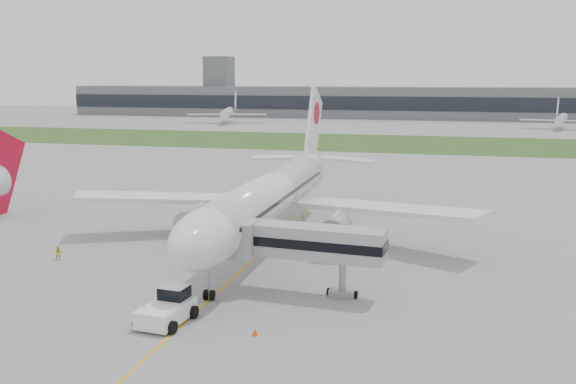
% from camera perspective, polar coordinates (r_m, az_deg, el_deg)
% --- Properties ---
extents(ground, '(600.00, 600.00, 0.00)m').
position_cam_1_polar(ground, '(69.52, -2.53, -5.49)').
color(ground, '#97979A').
rests_on(ground, ground).
extents(apron_markings, '(70.00, 70.00, 0.04)m').
position_cam_1_polar(apron_markings, '(64.95, -3.81, -6.65)').
color(apron_markings, gold).
rests_on(apron_markings, ground).
extents(grass_strip, '(600.00, 50.00, 0.02)m').
position_cam_1_polar(grass_strip, '(186.01, 8.20, 4.36)').
color(grass_strip, '#2C461A').
rests_on(grass_strip, ground).
extents(terminal_building, '(320.00, 22.30, 14.00)m').
position_cam_1_polar(terminal_building, '(294.78, 10.55, 7.80)').
color(terminal_building, slate).
rests_on(terminal_building, ground).
extents(control_tower, '(12.00, 12.00, 56.00)m').
position_cam_1_polar(control_tower, '(316.16, -6.08, 6.81)').
color(control_tower, slate).
rests_on(control_tower, ground).
extents(airliner, '(48.13, 53.95, 17.88)m').
position_cam_1_polar(airliner, '(72.79, -1.46, -0.19)').
color(airliner, silver).
rests_on(airliner, ground).
extents(pushback_tug, '(3.82, 5.28, 2.57)m').
position_cam_1_polar(pushback_tug, '(51.46, -10.59, -10.03)').
color(pushback_tug, white).
rests_on(pushback_tug, ground).
extents(jet_bridge, '(13.89, 3.96, 6.36)m').
position_cam_1_polar(jet_bridge, '(55.63, 1.15, -4.49)').
color(jet_bridge, '#959698').
rests_on(jet_bridge, ground).
extents(safety_cone_left, '(0.43, 0.43, 0.60)m').
position_cam_1_polar(safety_cone_left, '(51.43, -11.76, -11.14)').
color(safety_cone_left, '#E1480B').
rests_on(safety_cone_left, ground).
extents(safety_cone_right, '(0.43, 0.43, 0.58)m').
position_cam_1_polar(safety_cone_right, '(48.42, -2.97, -12.32)').
color(safety_cone_right, '#E1480B').
rests_on(safety_cone_right, ground).
extents(ground_crew_near, '(0.69, 0.52, 1.70)m').
position_cam_1_polar(ground_crew_near, '(50.94, -12.64, -10.72)').
color(ground_crew_near, '#B0EF27').
rests_on(ground_crew_near, ground).
extents(ground_crew_far, '(0.95, 0.94, 1.55)m').
position_cam_1_polar(ground_crew_far, '(70.90, -19.71, -5.14)').
color(ground_crew_far, '#CDD022').
rests_on(ground_crew_far, ground).
extents(distant_aircraft_left, '(37.85, 35.17, 12.17)m').
position_cam_1_polar(distant_aircraft_left, '(262.57, -5.42, 6.12)').
color(distant_aircraft_left, silver).
rests_on(distant_aircraft_left, ground).
extents(distant_aircraft_right, '(32.75, 30.22, 10.76)m').
position_cam_1_polar(distant_aircraft_right, '(250.53, 23.06, 5.15)').
color(distant_aircraft_right, silver).
rests_on(distant_aircraft_right, ground).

